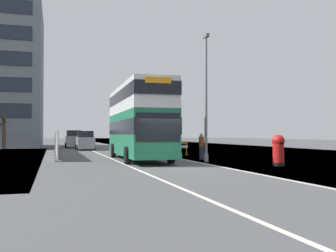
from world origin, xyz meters
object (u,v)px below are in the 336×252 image
lamppost_foreground (206,102)px  double_decker_bus (138,121)px  car_oncoming_near (85,141)px  pedestrian_at_kerb (201,146)px  car_receding_mid (73,140)px  red_pillar_postbox (278,149)px  roadworks_barrier (176,147)px

lamppost_foreground → double_decker_bus: bearing=139.3°
car_oncoming_near → pedestrian_at_kerb: size_ratio=2.49×
car_receding_mid → pedestrian_at_kerb: (7.08, -25.07, -0.12)m
lamppost_foreground → pedestrian_at_kerb: bearing=75.8°
red_pillar_postbox → car_oncoming_near: bearing=109.1°
double_decker_bus → car_receding_mid: (-2.98, 24.21, -1.55)m
lamppost_foreground → car_receding_mid: bearing=103.5°
lamppost_foreground → pedestrian_at_kerb: (0.55, 2.19, -2.79)m
roadworks_barrier → car_receding_mid: car_receding_mid is taller
car_oncoming_near → pedestrian_at_kerb: bearing=-70.8°
car_oncoming_near → car_receding_mid: car_receding_mid is taller
double_decker_bus → car_oncoming_near: size_ratio=2.59×
roadworks_barrier → pedestrian_at_kerb: bearing=-86.3°
lamppost_foreground → car_oncoming_near: size_ratio=1.78×
double_decker_bus → lamppost_foreground: bearing=-40.7°
red_pillar_postbox → pedestrian_at_kerb: (-2.06, 6.00, -0.03)m
roadworks_barrier → double_decker_bus: bearing=-135.9°
lamppost_foreground → red_pillar_postbox: bearing=-55.6°
lamppost_foreground → roadworks_barrier: bearing=87.8°
red_pillar_postbox → double_decker_bus: bearing=131.9°
red_pillar_postbox → roadworks_barrier: 10.80m
lamppost_foreground → car_oncoming_near: bearing=105.8°
double_decker_bus → lamppost_foreground: lamppost_foreground is taller
roadworks_barrier → car_oncoming_near: size_ratio=0.44×
roadworks_barrier → car_oncoming_near: (-5.93, 13.38, 0.24)m
roadworks_barrier → red_pillar_postbox: bearing=-77.4°
double_decker_bus → lamppost_foreground: 4.81m
red_pillar_postbox → car_receding_mid: car_receding_mid is taller
double_decker_bus → car_receding_mid: 24.44m
car_receding_mid → double_decker_bus: bearing=-83.0°
double_decker_bus → red_pillar_postbox: double_decker_bus is taller
red_pillar_postbox → pedestrian_at_kerb: pedestrian_at_kerb is taller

